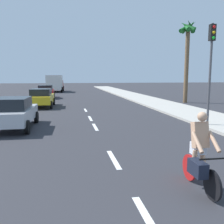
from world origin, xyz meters
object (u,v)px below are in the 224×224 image
(delivery_truck, at_px, (55,83))
(parked_car_yellow, at_px, (41,97))
(cyclist, at_px, (200,155))
(palm_tree_far, at_px, (188,42))
(parked_car_silver, at_px, (14,112))
(traffic_signal, at_px, (211,56))
(parked_car_red, at_px, (46,91))

(delivery_truck, bearing_deg, parked_car_yellow, -88.05)
(cyclist, distance_m, palm_tree_far, 20.66)
(parked_car_silver, height_order, traffic_signal, traffic_signal)
(parked_car_silver, bearing_deg, delivery_truck, 90.34)
(traffic_signal, bearing_deg, parked_car_silver, 171.87)
(cyclist, relative_size, palm_tree_far, 0.23)
(parked_car_red, height_order, traffic_signal, traffic_signal)
(palm_tree_far, distance_m, traffic_signal, 12.52)
(parked_car_red, bearing_deg, parked_car_yellow, -88.74)
(palm_tree_far, relative_size, traffic_signal, 1.55)
(cyclist, height_order, parked_car_silver, cyclist)
(parked_car_red, distance_m, palm_tree_far, 16.97)
(parked_car_silver, bearing_deg, traffic_signal, -6.40)
(palm_tree_far, bearing_deg, parked_car_yellow, -175.29)
(parked_car_silver, distance_m, traffic_signal, 10.28)
(parked_car_silver, distance_m, parked_car_yellow, 8.92)
(cyclist, xyz_separation_m, parked_car_silver, (-5.57, 7.96, 0.01))
(parked_car_yellow, bearing_deg, parked_car_red, 93.61)
(traffic_signal, bearing_deg, delivery_truck, 105.96)
(cyclist, height_order, palm_tree_far, palm_tree_far)
(parked_car_red, bearing_deg, parked_car_silver, -91.43)
(cyclist, distance_m, parked_car_red, 26.43)
(cyclist, xyz_separation_m, parked_car_yellow, (-5.07, 16.87, 0.01))
(parked_car_red, relative_size, traffic_signal, 0.83)
(cyclist, relative_size, delivery_truck, 0.29)
(cyclist, xyz_separation_m, parked_car_red, (-5.40, 25.87, 0.01))
(palm_tree_far, bearing_deg, cyclist, -115.88)
(cyclist, xyz_separation_m, traffic_signal, (4.22, 6.56, 2.78))
(parked_car_yellow, distance_m, delivery_truck, 21.38)
(palm_tree_far, xyz_separation_m, traffic_signal, (-4.51, -11.44, -2.34))
(traffic_signal, bearing_deg, palm_tree_far, 68.48)
(delivery_truck, xyz_separation_m, palm_tree_far, (13.57, -20.24, 4.44))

